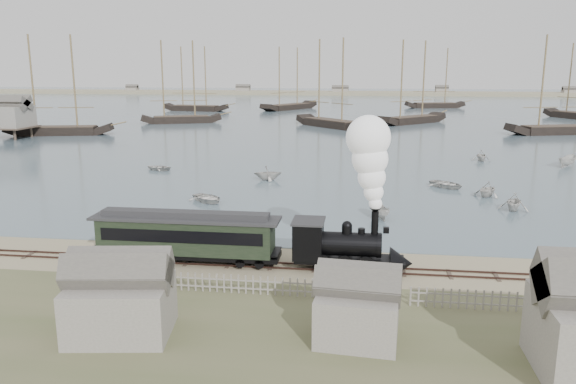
# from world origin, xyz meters

# --- Properties ---
(ground) EXTENTS (600.00, 600.00, 0.00)m
(ground) POSITION_xyz_m (0.00, 0.00, 0.00)
(ground) COLOR tan
(ground) RESTS_ON ground
(harbor_water) EXTENTS (600.00, 336.00, 0.06)m
(harbor_water) POSITION_xyz_m (0.00, 170.00, 0.03)
(harbor_water) COLOR #4C606D
(harbor_water) RESTS_ON ground
(rail_track) EXTENTS (120.00, 1.80, 0.16)m
(rail_track) POSITION_xyz_m (0.00, -2.00, 0.04)
(rail_track) COLOR #39241F
(rail_track) RESTS_ON ground
(picket_fence_west) EXTENTS (19.00, 0.10, 1.20)m
(picket_fence_west) POSITION_xyz_m (-6.50, -7.00, 0.00)
(picket_fence_west) COLOR gray
(picket_fence_west) RESTS_ON ground
(picket_fence_east) EXTENTS (15.00, 0.10, 1.20)m
(picket_fence_east) POSITION_xyz_m (12.50, -7.50, 0.00)
(picket_fence_east) COLOR gray
(picket_fence_east) RESTS_ON ground
(shed_left) EXTENTS (5.00, 4.00, 4.10)m
(shed_left) POSITION_xyz_m (-10.00, -13.00, 0.00)
(shed_left) COLOR gray
(shed_left) RESTS_ON ground
(shed_mid) EXTENTS (4.00, 3.50, 3.60)m
(shed_mid) POSITION_xyz_m (2.00, -12.00, 0.00)
(shed_mid) COLOR gray
(shed_mid) RESTS_ON ground
(far_spit) EXTENTS (500.00, 20.00, 1.80)m
(far_spit) POSITION_xyz_m (0.00, 250.00, 0.00)
(far_spit) COLOR tan
(far_spit) RESTS_ON ground
(locomotive) EXTENTS (8.09, 3.02, 10.08)m
(locomotive) POSITION_xyz_m (2.18, -2.00, 4.64)
(locomotive) COLOR black
(locomotive) RESTS_ON ground
(passenger_coach) EXTENTS (13.23, 2.55, 3.21)m
(passenger_coach) POSITION_xyz_m (-10.04, -2.00, 2.04)
(passenger_coach) COLOR black
(passenger_coach) RESTS_ON ground
(beached_dinghy) EXTENTS (3.97, 4.61, 0.80)m
(beached_dinghy) POSITION_xyz_m (-15.85, 0.64, 0.40)
(beached_dinghy) COLOR beige
(beached_dinghy) RESTS_ON ground
(rowboat_0) EXTENTS (4.82, 4.98, 0.84)m
(rowboat_0) POSITION_xyz_m (-13.45, 15.66, 0.48)
(rowboat_0) COLOR beige
(rowboat_0) RESTS_ON harbor_water
(rowboat_1) EXTENTS (3.54, 3.89, 1.76)m
(rowboat_1) POSITION_xyz_m (-9.32, 27.85, 0.94)
(rowboat_1) COLOR beige
(rowboat_1) RESTS_ON harbor_water
(rowboat_2) EXTENTS (3.57, 2.39, 1.29)m
(rowboat_2) POSITION_xyz_m (3.64, 11.64, 0.71)
(rowboat_2) COLOR beige
(rowboat_2) RESTS_ON harbor_water
(rowboat_3) EXTENTS (5.04, 5.06, 0.86)m
(rowboat_3) POSITION_xyz_m (11.63, 26.04, 0.49)
(rowboat_3) COLOR beige
(rowboat_3) RESTS_ON harbor_water
(rowboat_4) EXTENTS (4.12, 4.05, 1.64)m
(rowboat_4) POSITION_xyz_m (15.25, 21.99, 0.88)
(rowboat_4) COLOR beige
(rowboat_4) RESTS_ON harbor_water
(rowboat_5) EXTENTS (4.05, 3.81, 1.56)m
(rowboat_5) POSITION_xyz_m (30.09, 42.59, 0.84)
(rowboat_5) COLOR beige
(rowboat_5) RESTS_ON harbor_water
(rowboat_6) EXTENTS (3.39, 4.06, 0.73)m
(rowboat_6) POSITION_xyz_m (-25.01, 32.55, 0.42)
(rowboat_6) COLOR beige
(rowboat_6) RESTS_ON harbor_water
(rowboat_7) EXTENTS (3.13, 2.71, 1.64)m
(rowboat_7) POSITION_xyz_m (19.31, 46.09, 0.88)
(rowboat_7) COLOR beige
(rowboat_7) RESTS_ON harbor_water
(rowboat_8) EXTENTS (3.99, 3.73, 1.71)m
(rowboat_8) POSITION_xyz_m (16.56, 16.26, 0.91)
(rowboat_8) COLOR beige
(rowboat_8) RESTS_ON harbor_water
(schooner_0) EXTENTS (21.45, 9.53, 20.00)m
(schooner_0) POSITION_xyz_m (-59.23, 68.57, 10.06)
(schooner_0) COLOR black
(schooner_0) RESTS_ON harbor_water
(schooner_1) EXTENTS (19.71, 11.21, 20.00)m
(schooner_1) POSITION_xyz_m (-42.54, 96.03, 10.06)
(schooner_1) COLOR black
(schooner_1) RESTS_ON harbor_water
(schooner_2) EXTENTS (18.46, 19.60, 20.00)m
(schooner_2) POSITION_xyz_m (-5.32, 91.24, 10.06)
(schooner_2) COLOR black
(schooner_2) RESTS_ON harbor_water
(schooner_3) EXTENTS (18.39, 18.77, 20.00)m
(schooner_3) POSITION_xyz_m (13.93, 102.82, 10.06)
(schooner_3) COLOR black
(schooner_3) RESTS_ON harbor_water
(schooner_4) EXTENTS (22.91, 11.10, 20.00)m
(schooner_4) POSITION_xyz_m (42.15, 83.58, 10.06)
(schooner_4) COLOR black
(schooner_4) RESTS_ON harbor_water
(schooner_6) EXTENTS (21.18, 7.46, 20.00)m
(schooner_6) POSITION_xyz_m (-50.65, 135.18, 10.06)
(schooner_6) COLOR black
(schooner_6) RESTS_ON harbor_water
(schooner_7) EXTENTS (17.31, 23.95, 20.00)m
(schooner_7) POSITION_xyz_m (-22.13, 145.36, 10.06)
(schooner_7) COLOR black
(schooner_7) RESTS_ON harbor_water
(schooner_8) EXTENTS (20.45, 8.76, 20.00)m
(schooner_8) POSITION_xyz_m (25.92, 158.83, 10.06)
(schooner_8) COLOR black
(schooner_8) RESTS_ON harbor_water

